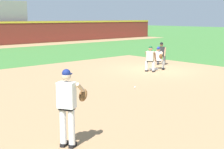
# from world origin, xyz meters

# --- Properties ---
(ground_plane) EXTENTS (160.00, 160.00, 0.00)m
(ground_plane) POSITION_xyz_m (0.00, 0.00, 0.00)
(ground_plane) COLOR #3D7533
(infield_dirt_patch) EXTENTS (18.00, 18.00, 0.01)m
(infield_dirt_patch) POSITION_xyz_m (-4.98, -2.94, 0.00)
(infield_dirt_patch) COLOR #A87F56
(infield_dirt_patch) RESTS_ON ground
(warning_track_strip) EXTENTS (48.00, 3.20, 0.01)m
(warning_track_strip) POSITION_xyz_m (0.00, 20.00, 0.00)
(warning_track_strip) COLOR #A87F56
(warning_track_strip) RESTS_ON ground
(first_base_bag) EXTENTS (0.38, 0.38, 0.09)m
(first_base_bag) POSITION_xyz_m (0.00, 0.00, 0.04)
(first_base_bag) COLOR white
(first_base_bag) RESTS_ON ground
(baseball) EXTENTS (0.07, 0.07, 0.07)m
(baseball) POSITION_xyz_m (-4.28, -2.60, 0.04)
(baseball) COLOR white
(baseball) RESTS_ON ground
(pitcher) EXTENTS (0.84, 0.58, 1.86)m
(pitcher) POSITION_xyz_m (-9.92, -5.88, 1.06)
(pitcher) COLOR black
(pitcher) RESTS_ON ground
(first_baseman) EXTENTS (0.82, 1.02, 1.34)m
(first_baseman) POSITION_xyz_m (0.28, -0.11, 0.73)
(first_baseman) COLOR black
(first_baseman) RESTS_ON ground
(baserunner) EXTENTS (0.60, 0.67, 1.46)m
(baserunner) POSITION_xyz_m (-0.65, -0.30, 0.79)
(baserunner) COLOR black
(baserunner) RESTS_ON ground
(umpire) EXTENTS (0.62, 0.68, 1.46)m
(umpire) POSITION_xyz_m (1.88, 0.98, 0.79)
(umpire) COLOR black
(umpire) RESTS_ON ground
(outfield_wall) EXTENTS (48.00, 0.54, 2.60)m
(outfield_wall) POSITION_xyz_m (0.00, 22.00, 1.39)
(outfield_wall) COLOR maroon
(outfield_wall) RESTS_ON ground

